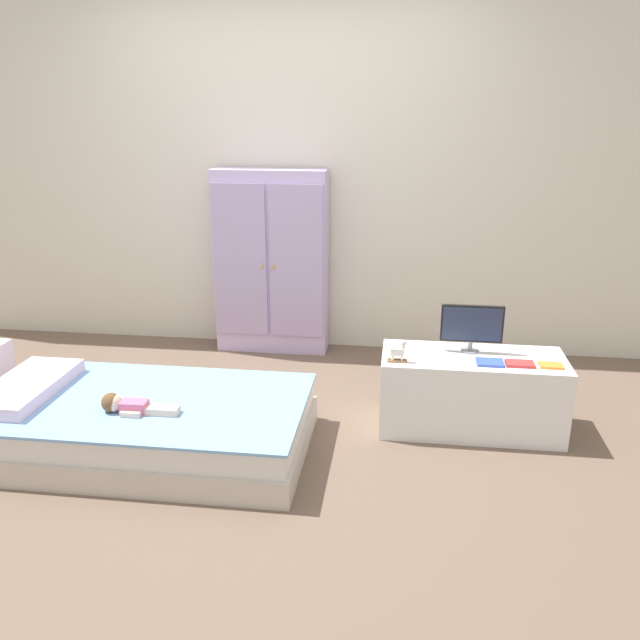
{
  "coord_description": "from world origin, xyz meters",
  "views": [
    {
      "loc": [
        0.81,
        -2.99,
        1.72
      ],
      "look_at": [
        0.37,
        0.4,
        0.58
      ],
      "focal_mm": 36.0,
      "sensor_mm": 36.0,
      "label": 1
    }
  ],
  "objects_px": {
    "tv_monitor": "(472,325)",
    "book_red": "(520,364)",
    "rocking_horse_toy": "(399,351)",
    "wardrobe": "(271,262)",
    "tv_stand": "(471,393)",
    "book_orange": "(551,366)",
    "doll": "(126,405)",
    "bed": "(146,424)",
    "book_blue": "(490,362)"
  },
  "relations": [
    {
      "from": "tv_stand",
      "to": "rocking_horse_toy",
      "type": "xyz_separation_m",
      "value": [
        -0.4,
        -0.13,
        0.28
      ]
    },
    {
      "from": "bed",
      "to": "book_orange",
      "type": "relative_size",
      "value": 14.07
    },
    {
      "from": "doll",
      "to": "tv_stand",
      "type": "height_order",
      "value": "tv_stand"
    },
    {
      "from": "tv_monitor",
      "to": "book_red",
      "type": "xyz_separation_m",
      "value": [
        0.24,
        -0.17,
        -0.15
      ]
    },
    {
      "from": "tv_monitor",
      "to": "book_orange",
      "type": "relative_size",
      "value": 2.81
    },
    {
      "from": "doll",
      "to": "rocking_horse_toy",
      "type": "xyz_separation_m",
      "value": [
        1.34,
        0.47,
        0.17
      ]
    },
    {
      "from": "bed",
      "to": "wardrobe",
      "type": "height_order",
      "value": "wardrobe"
    },
    {
      "from": "doll",
      "to": "wardrobe",
      "type": "relative_size",
      "value": 0.3
    },
    {
      "from": "wardrobe",
      "to": "book_orange",
      "type": "bearing_deg",
      "value": -34.27
    },
    {
      "from": "rocking_horse_toy",
      "to": "doll",
      "type": "bearing_deg",
      "value": -160.75
    },
    {
      "from": "doll",
      "to": "book_blue",
      "type": "distance_m",
      "value": 1.88
    },
    {
      "from": "rocking_horse_toy",
      "to": "book_blue",
      "type": "relative_size",
      "value": 0.88
    },
    {
      "from": "book_blue",
      "to": "book_red",
      "type": "bearing_deg",
      "value": 0.0
    },
    {
      "from": "bed",
      "to": "book_blue",
      "type": "xyz_separation_m",
      "value": [
        1.78,
        0.36,
        0.3
      ]
    },
    {
      "from": "doll",
      "to": "wardrobe",
      "type": "height_order",
      "value": "wardrobe"
    },
    {
      "from": "doll",
      "to": "book_blue",
      "type": "bearing_deg",
      "value": 15.44
    },
    {
      "from": "bed",
      "to": "rocking_horse_toy",
      "type": "xyz_separation_m",
      "value": [
        1.3,
        0.32,
        0.35
      ]
    },
    {
      "from": "doll",
      "to": "book_red",
      "type": "relative_size",
      "value": 2.68
    },
    {
      "from": "bed",
      "to": "book_orange",
      "type": "height_order",
      "value": "book_orange"
    },
    {
      "from": "bed",
      "to": "rocking_horse_toy",
      "type": "distance_m",
      "value": 1.39
    },
    {
      "from": "bed",
      "to": "doll",
      "type": "distance_m",
      "value": 0.23
    },
    {
      "from": "bed",
      "to": "doll",
      "type": "bearing_deg",
      "value": -102.89
    },
    {
      "from": "rocking_horse_toy",
      "to": "book_blue",
      "type": "distance_m",
      "value": 0.48
    },
    {
      "from": "tv_stand",
      "to": "book_orange",
      "type": "distance_m",
      "value": 0.46
    },
    {
      "from": "tv_monitor",
      "to": "wardrobe",
      "type": "bearing_deg",
      "value": 142.73
    },
    {
      "from": "doll",
      "to": "bed",
      "type": "bearing_deg",
      "value": 77.11
    },
    {
      "from": "tv_stand",
      "to": "book_red",
      "type": "height_order",
      "value": "book_red"
    },
    {
      "from": "tv_stand",
      "to": "tv_monitor",
      "type": "distance_m",
      "value": 0.38
    },
    {
      "from": "rocking_horse_toy",
      "to": "book_red",
      "type": "bearing_deg",
      "value": 3.11
    },
    {
      "from": "book_red",
      "to": "tv_monitor",
      "type": "bearing_deg",
      "value": 145.36
    },
    {
      "from": "bed",
      "to": "doll",
      "type": "height_order",
      "value": "doll"
    },
    {
      "from": "book_red",
      "to": "rocking_horse_toy",
      "type": "bearing_deg",
      "value": -176.89
    },
    {
      "from": "bed",
      "to": "doll",
      "type": "xyz_separation_m",
      "value": [
        -0.03,
        -0.14,
        0.18
      ]
    },
    {
      "from": "doll",
      "to": "book_orange",
      "type": "height_order",
      "value": "book_orange"
    },
    {
      "from": "doll",
      "to": "book_orange",
      "type": "relative_size",
      "value": 3.26
    },
    {
      "from": "tv_stand",
      "to": "bed",
      "type": "bearing_deg",
      "value": -165.1
    },
    {
      "from": "doll",
      "to": "tv_monitor",
      "type": "relative_size",
      "value": 1.16
    },
    {
      "from": "tv_monitor",
      "to": "book_red",
      "type": "bearing_deg",
      "value": -34.64
    },
    {
      "from": "rocking_horse_toy",
      "to": "book_red",
      "type": "distance_m",
      "value": 0.63
    },
    {
      "from": "book_orange",
      "to": "book_blue",
      "type": "bearing_deg",
      "value": 180.0
    },
    {
      "from": "rocking_horse_toy",
      "to": "book_red",
      "type": "xyz_separation_m",
      "value": [
        0.63,
        0.03,
        -0.05
      ]
    },
    {
      "from": "doll",
      "to": "book_orange",
      "type": "distance_m",
      "value": 2.19
    },
    {
      "from": "bed",
      "to": "tv_stand",
      "type": "bearing_deg",
      "value": 14.9
    },
    {
      "from": "wardrobe",
      "to": "tv_monitor",
      "type": "xyz_separation_m",
      "value": [
        1.32,
        -1.01,
        -0.07
      ]
    },
    {
      "from": "doll",
      "to": "book_red",
      "type": "bearing_deg",
      "value": 14.28
    },
    {
      "from": "rocking_horse_toy",
      "to": "bed",
      "type": "bearing_deg",
      "value": -166.03
    },
    {
      "from": "tv_monitor",
      "to": "book_orange",
      "type": "height_order",
      "value": "tv_monitor"
    },
    {
      "from": "tv_stand",
      "to": "book_blue",
      "type": "xyz_separation_m",
      "value": [
        0.07,
        -0.1,
        0.22
      ]
    },
    {
      "from": "rocking_horse_toy",
      "to": "book_orange",
      "type": "relative_size",
      "value": 1.04
    },
    {
      "from": "tv_monitor",
      "to": "book_blue",
      "type": "relative_size",
      "value": 2.38
    }
  ]
}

